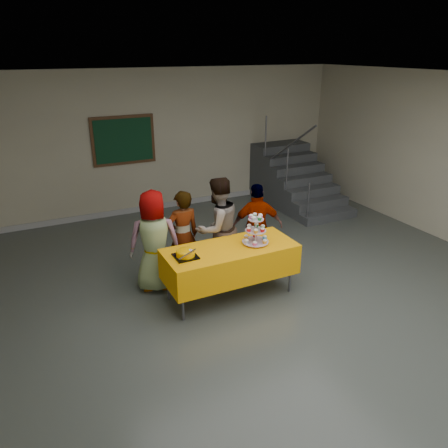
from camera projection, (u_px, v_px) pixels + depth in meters
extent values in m
plane|color=#4C514C|center=(298.00, 320.00, 5.79)|extent=(10.00, 10.00, 0.00)
cube|color=#AEA78C|center=(168.00, 141.00, 9.39)|extent=(8.00, 0.04, 3.00)
cube|color=silver|center=(315.00, 84.00, 4.67)|extent=(8.00, 10.00, 0.04)
cube|color=#999999|center=(171.00, 204.00, 9.92)|extent=(7.90, 0.03, 0.12)
cylinder|color=#595960|center=(183.00, 296.00, 5.67)|extent=(0.04, 0.04, 0.73)
cylinder|color=#595960|center=(291.00, 269.00, 6.35)|extent=(0.04, 0.04, 0.73)
cylinder|color=#595960|center=(168.00, 277.00, 6.15)|extent=(0.04, 0.04, 0.73)
cylinder|color=#595960|center=(270.00, 254.00, 6.83)|extent=(0.04, 0.04, 0.73)
cube|color=#595960|center=(230.00, 249.00, 6.11)|extent=(1.80, 0.70, 0.02)
cube|color=#FFA105|center=(230.00, 261.00, 6.18)|extent=(1.88, 0.78, 0.44)
cylinder|color=silver|center=(255.00, 243.00, 6.22)|extent=(0.18, 0.18, 0.01)
cylinder|color=silver|center=(256.00, 230.00, 6.14)|extent=(0.02, 0.02, 0.42)
cylinder|color=silver|center=(255.00, 241.00, 6.21)|extent=(0.38, 0.38, 0.01)
cylinder|color=silver|center=(256.00, 230.00, 6.15)|extent=(0.30, 0.30, 0.01)
cylinder|color=silver|center=(256.00, 219.00, 6.08)|extent=(0.22, 0.22, 0.01)
cube|color=black|center=(186.00, 256.00, 5.82)|extent=(0.30, 0.30, 0.02)
cylinder|color=#FFA800|center=(186.00, 253.00, 5.80)|extent=(0.25, 0.25, 0.07)
ellipsoid|color=#FFA800|center=(185.00, 251.00, 5.79)|extent=(0.25, 0.25, 0.05)
ellipsoid|color=white|center=(190.00, 250.00, 5.77)|extent=(0.08, 0.08, 0.02)
cube|color=silver|center=(188.00, 254.00, 5.66)|extent=(0.30, 0.16, 0.04)
imported|color=#5C5C65|center=(154.00, 241.00, 6.30)|extent=(0.85, 0.68, 1.53)
imported|color=slate|center=(183.00, 236.00, 6.60)|extent=(0.54, 0.37, 1.43)
imported|color=#5D5C65|center=(218.00, 228.00, 6.67)|extent=(0.89, 0.76, 1.60)
imported|color=slate|center=(257.00, 227.00, 6.97)|extent=(0.90, 0.60, 1.41)
cube|color=#424447|center=(329.00, 216.00, 9.15)|extent=(1.30, 0.30, 0.18)
cube|color=#424447|center=(320.00, 207.00, 9.36)|extent=(1.30, 0.30, 0.36)
cube|color=#424447|center=(312.00, 199.00, 9.58)|extent=(1.30, 0.30, 0.54)
cube|color=#424447|center=(304.00, 192.00, 9.80)|extent=(1.30, 0.30, 0.72)
cube|color=#424447|center=(297.00, 184.00, 10.01)|extent=(1.30, 0.30, 0.90)
cube|color=#424447|center=(289.00, 177.00, 10.23)|extent=(1.30, 0.30, 1.08)
cube|color=#424447|center=(283.00, 171.00, 10.44)|extent=(1.30, 0.30, 1.26)
cube|color=#424447|center=(276.00, 168.00, 10.69)|extent=(1.30, 0.30, 1.26)
cylinder|color=#595960|center=(308.00, 205.00, 8.73)|extent=(0.04, 0.04, 0.90)
cylinder|color=#595960|center=(287.00, 169.00, 9.19)|extent=(0.04, 0.04, 0.90)
cylinder|color=#595960|center=(266.00, 136.00, 9.74)|extent=(0.04, 0.04, 0.90)
cylinder|color=#595960|center=(287.00, 147.00, 9.06)|extent=(0.04, 1.85, 1.20)
cube|color=#472B16|center=(123.00, 140.00, 8.94)|extent=(1.30, 0.04, 1.00)
cube|color=#11381F|center=(124.00, 141.00, 8.92)|extent=(1.18, 0.02, 0.88)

